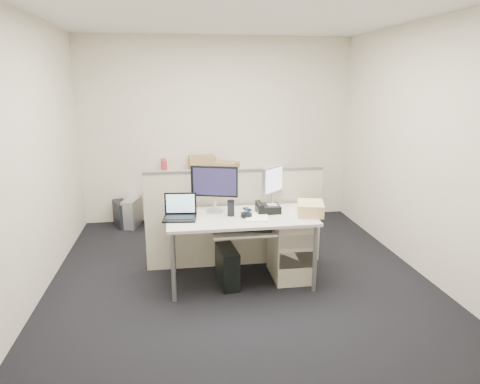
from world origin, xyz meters
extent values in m
cube|color=black|center=(0.00, 0.00, -0.01)|extent=(4.00, 4.50, 0.01)
cube|color=white|center=(0.00, 0.00, 2.70)|extent=(4.00, 4.50, 0.01)
cube|color=beige|center=(0.00, 2.25, 1.35)|extent=(4.00, 0.02, 2.70)
cube|color=beige|center=(0.00, -2.25, 1.35)|extent=(4.00, 0.02, 2.70)
cube|color=beige|center=(-2.00, 0.00, 1.35)|extent=(0.02, 4.50, 2.70)
cube|color=beige|center=(2.00, 0.00, 1.35)|extent=(0.02, 4.50, 2.70)
cube|color=beige|center=(0.00, 0.00, 0.71)|extent=(1.50, 0.75, 0.03)
cylinder|color=slate|center=(-0.70, -0.33, 0.35)|extent=(0.04, 0.04, 0.70)
cylinder|color=slate|center=(-0.70, 0.33, 0.35)|extent=(0.04, 0.04, 0.70)
cylinder|color=slate|center=(0.70, -0.33, 0.35)|extent=(0.04, 0.04, 0.70)
cylinder|color=slate|center=(0.70, 0.33, 0.35)|extent=(0.04, 0.04, 0.70)
cube|color=beige|center=(0.00, -0.18, 0.62)|extent=(0.62, 0.32, 0.02)
cube|color=beige|center=(0.55, 0.05, 0.33)|extent=(0.40, 0.55, 0.65)
cube|color=beige|center=(0.00, 0.45, 0.55)|extent=(2.00, 0.06, 1.10)
cube|color=beige|center=(0.00, 1.93, 0.36)|extent=(2.00, 0.60, 0.72)
cube|color=black|center=(-0.25, 0.18, 0.98)|extent=(0.53, 0.33, 0.49)
cube|color=#B7B7BC|center=(0.40, 0.32, 0.95)|extent=(0.38, 0.37, 0.43)
cube|color=black|center=(-0.62, -0.02, 0.85)|extent=(0.35, 0.28, 0.24)
cylinder|color=black|center=(0.05, -0.05, 0.75)|extent=(0.15, 0.15, 0.04)
cube|color=black|center=(0.30, 0.08, 0.77)|extent=(0.25, 0.21, 0.08)
cube|color=white|center=(0.15, -0.08, 0.74)|extent=(0.27, 0.32, 0.01)
cube|color=gold|center=(0.18, -0.18, 0.74)|extent=(0.07, 0.07, 0.01)
cylinder|color=black|center=(-0.10, 0.02, 0.81)|extent=(0.08, 0.08, 0.15)
ellipsoid|color=yellow|center=(0.28, 0.10, 0.75)|extent=(0.17, 0.18, 0.04)
cube|color=black|center=(0.10, 0.20, 0.74)|extent=(0.09, 0.12, 0.01)
cube|color=#E2B57A|center=(0.72, -0.05, 0.79)|extent=(0.34, 0.39, 0.13)
cube|color=black|center=(0.05, -0.14, 0.64)|extent=(0.52, 0.29, 0.03)
cube|color=black|center=(-0.15, -0.05, 0.20)|extent=(0.22, 0.45, 0.40)
cube|color=black|center=(-1.45, 2.03, 0.19)|extent=(0.29, 0.43, 0.37)
cube|color=#B7B7BC|center=(-1.30, 2.03, 0.20)|extent=(0.27, 0.47, 0.41)
cube|color=#9C824D|center=(-0.26, 2.05, 0.86)|extent=(0.40, 0.31, 0.28)
cube|color=#9C824D|center=(0.07, 1.81, 0.84)|extent=(0.41, 0.38, 0.23)
cube|color=#A6242C|center=(-0.81, 2.03, 0.85)|extent=(0.09, 0.27, 0.25)
camera|label=1|loc=(-0.63, -4.12, 2.07)|focal=32.00mm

